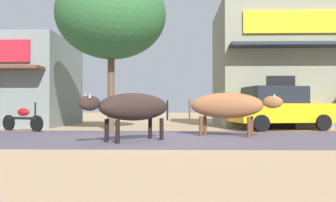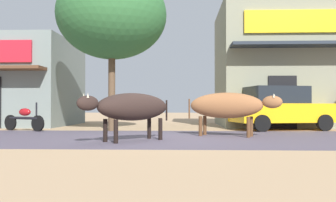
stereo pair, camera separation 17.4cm
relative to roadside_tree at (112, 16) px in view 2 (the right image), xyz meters
name	(u,v)px [view 2 (the right image)]	position (x,y,z in m)	size (l,w,h in m)	color
ground	(152,138)	(1.71, -2.77, -4.22)	(80.00, 80.00, 0.00)	tan
asphalt_road	(152,138)	(1.71, -2.77, -4.22)	(72.00, 5.72, 0.00)	#574E5D
storefront_right_club	(296,67)	(7.84, 3.80, -1.50)	(7.06, 6.01, 5.43)	gray
roadside_tree	(112,16)	(0.00, 0.00, 0.00)	(4.01, 4.01, 5.83)	brown
parked_hatchback_car	(280,108)	(6.30, 0.82, -3.38)	(4.01, 2.50, 1.64)	yellow
parked_motorcycle	(24,118)	(-3.19, -0.11, -3.76)	(1.84, 0.92, 1.04)	black
cow_near_brown	(132,107)	(1.27, -3.79, -3.35)	(2.28, 2.20, 1.24)	#2E211D
cow_far_dark	(228,106)	(3.94, -2.23, -3.31)	(2.72, 1.40, 1.31)	#965E38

